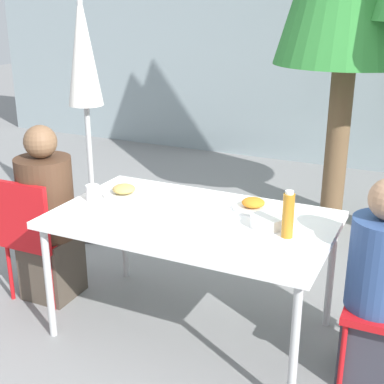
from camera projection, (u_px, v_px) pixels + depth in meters
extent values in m
plane|color=gray|center=(192.00, 329.00, 3.32)|extent=(24.00, 24.00, 0.00)
cube|color=#89999E|center=(340.00, 40.00, 6.23)|extent=(10.00, 0.20, 3.00)
cube|color=white|center=(192.00, 220.00, 3.07)|extent=(1.60, 0.95, 0.04)
cylinder|color=#B7B7B7|center=(49.00, 283.00, 3.14)|extent=(0.04, 0.04, 0.72)
cylinder|color=#B7B7B7|center=(294.00, 349.00, 2.55)|extent=(0.04, 0.04, 0.72)
cylinder|color=#B7B7B7|center=(124.00, 231.00, 3.85)|extent=(0.04, 0.04, 0.72)
cylinder|color=#B7B7B7|center=(331.00, 274.00, 3.25)|extent=(0.04, 0.04, 0.72)
cube|color=red|center=(44.00, 237.00, 3.60)|extent=(0.41, 0.41, 0.04)
cube|color=red|center=(22.00, 215.00, 3.37)|extent=(0.40, 0.04, 0.42)
cylinder|color=red|center=(43.00, 252.00, 3.89)|extent=(0.03, 0.03, 0.40)
cylinder|color=red|center=(82.00, 261.00, 3.76)|extent=(0.03, 0.03, 0.40)
cylinder|color=red|center=(10.00, 272.00, 3.60)|extent=(0.03, 0.03, 0.40)
cylinder|color=red|center=(51.00, 283.00, 3.47)|extent=(0.03, 0.03, 0.40)
cube|color=#473D33|center=(52.00, 265.00, 3.65)|extent=(0.33, 0.33, 0.44)
cylinder|color=#472D1E|center=(46.00, 198.00, 3.49)|extent=(0.36, 0.36, 0.54)
sphere|color=brown|center=(40.00, 142.00, 3.36)|extent=(0.21, 0.21, 0.21)
cylinder|color=red|center=(342.00, 357.00, 2.74)|extent=(0.03, 0.03, 0.40)
cylinder|color=red|center=(353.00, 323.00, 3.03)|extent=(0.03, 0.03, 0.40)
cube|color=#383842|center=(371.00, 342.00, 2.83)|extent=(0.30, 0.30, 0.44)
cylinder|color=navy|center=(382.00, 264.00, 2.67)|extent=(0.33, 0.33, 0.48)
cylinder|color=#333333|center=(95.00, 233.00, 4.65)|extent=(0.36, 0.36, 0.05)
cylinder|color=#BCBCBC|center=(87.00, 120.00, 4.32)|extent=(0.04, 0.04, 2.03)
cone|color=silver|center=(83.00, 48.00, 4.13)|extent=(0.28, 0.28, 0.89)
cylinder|color=white|center=(124.00, 194.00, 3.40)|extent=(0.26, 0.26, 0.01)
ellipsoid|color=tan|center=(124.00, 189.00, 3.39)|extent=(0.15, 0.15, 0.06)
cylinder|color=white|center=(253.00, 208.00, 3.17)|extent=(0.25, 0.25, 0.01)
ellipsoid|color=orange|center=(253.00, 203.00, 3.16)|extent=(0.14, 0.14, 0.05)
cylinder|color=#B7751E|center=(288.00, 216.00, 2.76)|extent=(0.06, 0.06, 0.24)
cylinder|color=white|center=(290.00, 192.00, 2.72)|extent=(0.04, 0.04, 0.02)
cylinder|color=white|center=(93.00, 193.00, 3.30)|extent=(0.08, 0.08, 0.10)
cylinder|color=white|center=(267.00, 222.00, 2.91)|extent=(0.19, 0.19, 0.06)
cylinder|color=brown|center=(337.00, 146.00, 4.73)|extent=(0.20, 0.20, 1.43)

